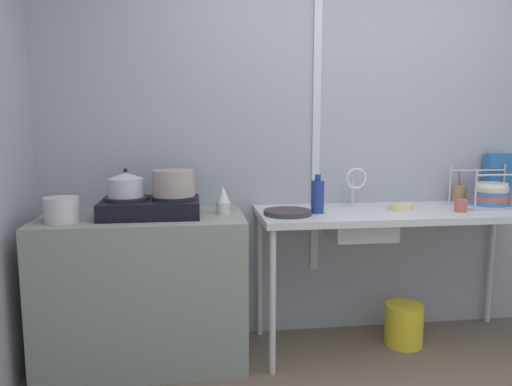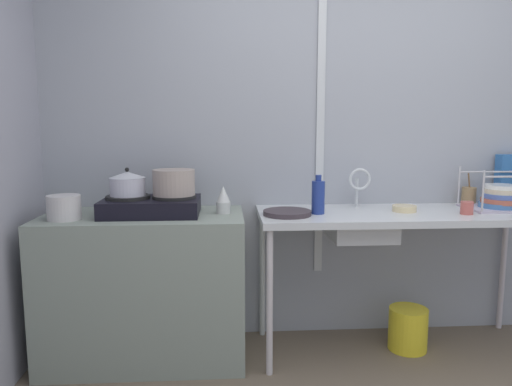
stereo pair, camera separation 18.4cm
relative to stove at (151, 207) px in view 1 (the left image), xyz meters
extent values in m
cube|color=#9A9EA8|center=(1.22, 0.35, 0.48)|extent=(4.65, 0.10, 2.80)
cube|color=silver|center=(1.03, 0.29, 0.62)|extent=(0.05, 0.01, 2.24)
cube|color=gray|center=(-0.05, 0.00, -0.48)|extent=(1.15, 0.59, 0.86)
cube|color=silver|center=(1.47, 0.00, -0.07)|extent=(1.70, 0.59, 0.04)
cylinder|color=silver|center=(0.66, -0.26, -0.50)|extent=(0.04, 0.04, 0.82)
cylinder|color=silver|center=(0.66, 0.26, -0.50)|extent=(0.04, 0.04, 0.82)
cylinder|color=silver|center=(2.28, 0.26, -0.50)|extent=(0.04, 0.04, 0.82)
cube|color=black|center=(0.00, 0.00, -0.01)|extent=(0.55, 0.38, 0.09)
cylinder|color=black|center=(-0.13, 0.00, 0.05)|extent=(0.25, 0.25, 0.02)
cylinder|color=black|center=(0.13, 0.00, 0.05)|extent=(0.25, 0.25, 0.02)
cylinder|color=silver|center=(-0.13, 0.00, 0.11)|extent=(0.20, 0.20, 0.10)
cone|color=silver|center=(-0.13, 0.00, 0.18)|extent=(0.20, 0.20, 0.03)
sphere|color=black|center=(-0.13, 0.00, 0.21)|extent=(0.02, 0.02, 0.02)
cylinder|color=#A4938A|center=(0.13, 0.00, 0.13)|extent=(0.24, 0.24, 0.15)
cylinder|color=silver|center=(-0.45, -0.12, 0.01)|extent=(0.18, 0.18, 0.13)
cylinder|color=silver|center=(0.41, 0.01, -0.02)|extent=(0.08, 0.08, 0.07)
cone|color=silver|center=(0.41, 0.01, 0.06)|extent=(0.08, 0.08, 0.09)
cube|color=silver|center=(1.22, -0.01, -0.13)|extent=(0.36, 0.37, 0.15)
cylinder|color=silver|center=(1.25, 0.20, 0.04)|extent=(0.02, 0.02, 0.18)
torus|color=silver|center=(1.25, 0.14, 0.13)|extent=(0.14, 0.02, 0.14)
cylinder|color=#382E34|center=(0.78, -0.07, -0.04)|extent=(0.28, 0.28, 0.03)
cylinder|color=#B8B6BA|center=(1.91, -0.10, 0.07)|extent=(0.01, 0.01, 0.25)
cylinder|color=#B8B6BA|center=(1.91, 0.19, 0.07)|extent=(0.01, 0.01, 0.25)
cylinder|color=#B8B6BA|center=(2.29, 0.19, 0.07)|extent=(0.01, 0.01, 0.25)
cylinder|color=#B8B6BA|center=(2.10, -0.10, 0.16)|extent=(0.38, 0.01, 0.01)
cylinder|color=#B8B6BA|center=(2.10, 0.19, 0.16)|extent=(0.38, 0.01, 0.01)
cube|color=#B6ABC1|center=(2.10, 0.04, -0.05)|extent=(0.40, 0.31, 0.01)
cylinder|color=#4371AC|center=(2.09, 0.04, -0.03)|extent=(0.24, 0.24, 0.03)
cylinder|color=#B35B46|center=(2.10, 0.04, 0.00)|extent=(0.23, 0.23, 0.03)
cylinder|color=#4E68B0|center=(2.11, 0.04, 0.03)|extent=(0.21, 0.21, 0.03)
cylinder|color=beige|center=(2.11, 0.04, 0.06)|extent=(0.20, 0.20, 0.03)
cylinder|color=white|center=(2.10, 0.04, 0.08)|extent=(0.19, 0.19, 0.03)
cylinder|color=#B95750|center=(1.82, -0.10, -0.02)|extent=(0.07, 0.07, 0.07)
cylinder|color=beige|center=(1.49, 0.01, -0.03)|extent=(0.14, 0.14, 0.04)
cylinder|color=navy|center=(0.96, -0.03, 0.04)|extent=(0.08, 0.08, 0.19)
cylinder|color=navy|center=(0.96, -0.03, 0.16)|extent=(0.03, 0.03, 0.04)
cube|color=#2E64A9|center=(2.27, 0.24, 0.11)|extent=(0.18, 0.09, 0.32)
cylinder|color=#987951|center=(2.00, 0.23, 0.00)|extent=(0.09, 0.09, 0.11)
cylinder|color=olive|center=(2.00, 0.23, 0.07)|extent=(0.06, 0.05, 0.17)
cylinder|color=yellow|center=(1.54, -0.01, -0.78)|extent=(0.23, 0.23, 0.26)
camera|label=1|loc=(0.24, -2.73, 0.46)|focal=33.62mm
camera|label=2|loc=(0.42, -2.74, 0.46)|focal=33.62mm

